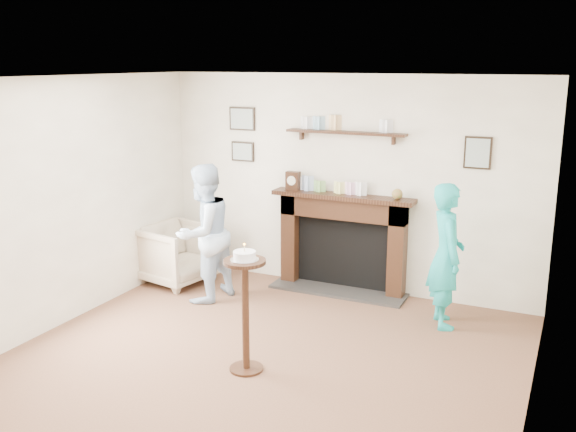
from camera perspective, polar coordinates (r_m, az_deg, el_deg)
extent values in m
plane|color=brown|center=(5.68, -3.89, -14.06)|extent=(5.00, 5.00, 0.00)
cube|color=beige|center=(7.45, 5.21, 2.86)|extent=(4.50, 0.04, 2.50)
cube|color=beige|center=(6.58, -21.55, 0.50)|extent=(0.04, 5.00, 2.50)
cube|color=beige|center=(4.61, 21.28, -4.84)|extent=(0.04, 5.00, 2.50)
cube|color=silver|center=(5.03, -4.36, 12.03)|extent=(4.50, 5.00, 0.04)
cube|color=black|center=(7.76, 0.25, -1.95)|extent=(0.18, 0.20, 1.10)
cube|color=black|center=(7.33, 9.69, -3.10)|extent=(0.18, 0.20, 1.10)
cube|color=black|center=(7.41, 4.91, 0.68)|extent=(1.50, 0.20, 0.24)
cube|color=black|center=(7.62, 5.00, -3.25)|extent=(1.14, 0.06, 0.86)
cube|color=#2D2A28|center=(7.58, 4.44, -6.64)|extent=(1.60, 0.44, 0.03)
cube|color=black|center=(7.35, 4.85, 1.73)|extent=(1.68, 0.26, 0.05)
cube|color=black|center=(7.29, 5.11, 7.40)|extent=(1.40, 0.15, 0.03)
cube|color=black|center=(7.89, -4.09, 8.62)|extent=(0.34, 0.03, 0.28)
cube|color=black|center=(7.93, -4.04, 5.74)|extent=(0.30, 0.03, 0.24)
cube|color=black|center=(7.01, 16.52, 5.41)|extent=(0.28, 0.03, 0.34)
cube|color=black|center=(7.55, 0.44, 3.15)|extent=(0.16, 0.09, 0.22)
cylinder|color=beige|center=(7.51, 0.29, 3.16)|extent=(0.11, 0.01, 0.11)
sphere|color=green|center=(7.15, 9.69, 1.93)|extent=(0.12, 0.12, 0.12)
imported|color=tan|center=(8.00, -9.76, -5.80)|extent=(0.92, 0.91, 0.72)
imported|color=silver|center=(7.41, -7.31, -7.32)|extent=(0.73, 0.86, 1.55)
imported|color=#1DA99F|center=(6.87, 13.53, -9.32)|extent=(0.55, 0.64, 1.48)
cylinder|color=black|center=(5.79, -3.72, -13.36)|extent=(0.30, 0.30, 0.02)
cylinder|color=black|center=(5.59, -3.80, -8.90)|extent=(0.06, 0.06, 0.96)
cylinder|color=black|center=(5.42, -3.88, -4.07)|extent=(0.36, 0.36, 0.03)
cylinder|color=silver|center=(5.41, -3.88, -3.88)|extent=(0.24, 0.24, 0.01)
cylinder|color=white|center=(5.40, -3.89, -3.50)|extent=(0.19, 0.19, 0.07)
cylinder|color=#DAC389|center=(5.38, -3.90, -2.88)|extent=(0.01, 0.01, 0.05)
sphere|color=orange|center=(5.37, -3.90, -2.51)|extent=(0.02, 0.02, 0.02)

